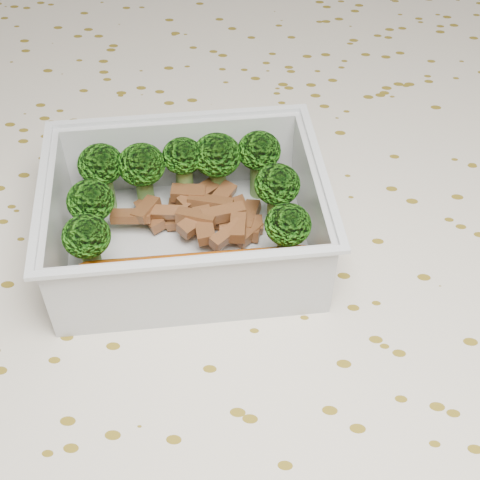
{
  "coord_description": "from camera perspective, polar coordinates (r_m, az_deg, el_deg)",
  "views": [
    {
      "loc": [
        0.03,
        -0.33,
        1.13
      ],
      "look_at": [
        0.0,
        -0.0,
        0.78
      ],
      "focal_mm": 50.0,
      "sensor_mm": 36.0,
      "label": 1
    }
  ],
  "objects": [
    {
      "name": "meat_pile",
      "position": [
        0.5,
        -2.75,
        2.06
      ],
      "size": [
        0.11,
        0.07,
        0.02
      ],
      "color": "brown",
      "rests_on": "lunch_container"
    },
    {
      "name": "lunch_container",
      "position": [
        0.49,
        -4.54,
        1.18
      ],
      "size": [
        0.22,
        0.19,
        0.07
      ],
      "color": "silver",
      "rests_on": "tablecloth"
    },
    {
      "name": "sausage",
      "position": [
        0.46,
        -3.66,
        -2.77
      ],
      "size": [
        0.17,
        0.05,
        0.03
      ],
      "color": "#BE500C",
      "rests_on": "lunch_container"
    },
    {
      "name": "broccoli_florets",
      "position": [
        0.49,
        -4.93,
        4.87
      ],
      "size": [
        0.17,
        0.13,
        0.06
      ],
      "color": "#608C3F",
      "rests_on": "lunch_container"
    },
    {
      "name": "tablecloth",
      "position": [
        0.52,
        -0.47,
        -4.7
      ],
      "size": [
        1.46,
        0.96,
        0.19
      ],
      "color": "beige",
      "rests_on": "dining_table"
    },
    {
      "name": "dining_table",
      "position": [
        0.57,
        -0.44,
        -7.89
      ],
      "size": [
        1.4,
        0.9,
        0.75
      ],
      "color": "brown",
      "rests_on": "ground"
    }
  ]
}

